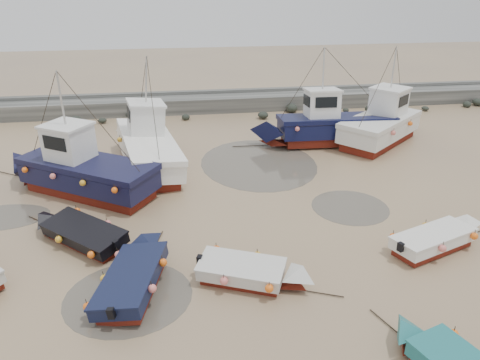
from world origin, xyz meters
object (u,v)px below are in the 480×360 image
object	(u,v)px
dinghy_5	(252,270)
cabin_boat_3	(384,122)
dinghy_1	(136,273)
dinghy_4	(80,230)
cabin_boat_0	(79,168)
dinghy_3	(440,237)
cabin_boat_2	(327,125)
person	(91,199)
cabin_boat_1	(145,143)

from	to	relation	value
dinghy_5	cabin_boat_3	distance (m)	18.47
dinghy_1	dinghy_4	world-z (taller)	same
cabin_boat_0	cabin_boat_3	xyz separation A→B (m)	(18.86, 5.31, 0.02)
dinghy_1	cabin_boat_3	size ratio (longest dim) A/B	0.74
dinghy_4	dinghy_5	size ratio (longest dim) A/B	0.98
dinghy_3	cabin_boat_2	bearing A→B (deg)	161.18
dinghy_4	person	xyz separation A→B (m)	(-0.19, 4.16, -0.54)
dinghy_5	cabin_boat_1	xyz separation A→B (m)	(-4.13, 12.59, 0.74)
dinghy_1	cabin_boat_3	bearing A→B (deg)	55.22
dinghy_3	cabin_boat_3	xyz separation A→B (m)	(3.54, 13.23, 0.80)
dinghy_3	cabin_boat_1	xyz separation A→B (m)	(-12.14, 11.42, 0.75)
cabin_boat_0	cabin_boat_1	world-z (taller)	same
dinghy_1	dinghy_3	bearing A→B (deg)	16.84
dinghy_4	cabin_boat_1	distance (m)	8.95
dinghy_5	cabin_boat_2	distance (m)	16.40
cabin_boat_0	cabin_boat_2	world-z (taller)	same
cabin_boat_1	cabin_boat_2	xyz separation A→B (m)	(11.77, 1.91, 0.02)
cabin_boat_1	cabin_boat_3	bearing A→B (deg)	-3.30
cabin_boat_3	dinghy_3	bearing A→B (deg)	-55.33
cabin_boat_2	dinghy_4	bearing A→B (deg)	128.74
dinghy_5	cabin_boat_0	world-z (taller)	cabin_boat_0
person	dinghy_5	bearing A→B (deg)	117.02
cabin_boat_0	dinghy_5	bearing A→B (deg)	-106.93
cabin_boat_2	person	bearing A→B (deg)	116.04
dinghy_4	dinghy_5	distance (m)	7.70
cabin_boat_2	cabin_boat_3	size ratio (longest dim) A/B	1.27
cabin_boat_1	cabin_boat_3	xyz separation A→B (m)	(15.68, 1.81, 0.05)
dinghy_5	cabin_boat_0	xyz separation A→B (m)	(-7.32, 9.09, 0.77)
dinghy_1	cabin_boat_1	world-z (taller)	cabin_boat_1
dinghy_1	cabin_boat_3	xyz separation A→B (m)	(15.64, 13.92, 0.81)
cabin_boat_3	person	distance (m)	19.39
dinghy_1	person	xyz separation A→B (m)	(-2.66, 7.69, -0.54)
cabin_boat_0	cabin_boat_3	size ratio (longest dim) A/B	1.10
dinghy_5	dinghy_1	bearing A→B (deg)	-72.45
dinghy_5	cabin_boat_2	xyz separation A→B (m)	(7.63, 14.49, 0.76)
dinghy_3	dinghy_4	xyz separation A→B (m)	(-14.58, 2.84, -0.00)
dinghy_4	cabin_boat_3	bearing A→B (deg)	-16.78
dinghy_1	dinghy_5	world-z (taller)	same
dinghy_4	cabin_boat_0	size ratio (longest dim) A/B	0.54
dinghy_5	person	bearing A→B (deg)	-116.25
cabin_boat_0	dinghy_3	bearing A→B (deg)	-83.11
cabin_boat_0	cabin_boat_3	world-z (taller)	same
dinghy_4	cabin_boat_2	size ratio (longest dim) A/B	0.46
dinghy_4	cabin_boat_1	world-z (taller)	cabin_boat_1
dinghy_1	cabin_boat_1	size ratio (longest dim) A/B	0.55
dinghy_5	cabin_boat_2	bearing A→B (deg)	176.34
cabin_boat_0	cabin_boat_2	xyz separation A→B (m)	(14.95, 5.40, -0.01)
dinghy_4	person	bearing A→B (deg)	45.95
dinghy_5	cabin_boat_3	xyz separation A→B (m)	(11.54, 14.40, 0.79)
cabin_boat_0	person	size ratio (longest dim) A/B	5.26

